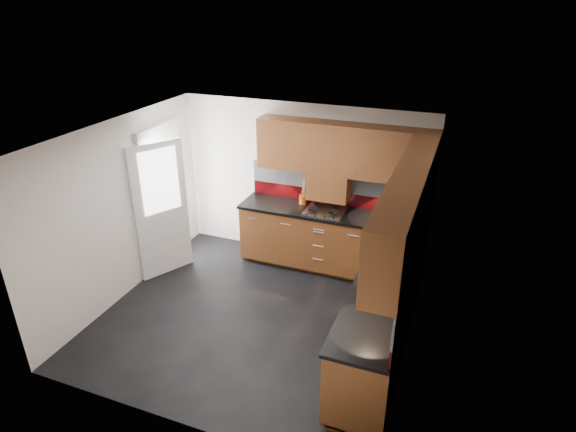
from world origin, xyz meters
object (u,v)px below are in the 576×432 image
at_px(utensil_pot, 303,198).
at_px(toaster, 419,216).
at_px(food_processor, 393,255).
at_px(gas_hob, 325,211).

height_order(utensil_pot, toaster, utensil_pot).
bearing_deg(toaster, food_processor, -96.43).
relative_size(gas_hob, food_processor, 2.02).
bearing_deg(utensil_pot, food_processor, -39.76).
bearing_deg(food_processor, utensil_pot, 140.24).
relative_size(utensil_pot, food_processor, 1.48).
distance_m(utensil_pot, toaster, 1.69).
xyz_separation_m(gas_hob, toaster, (1.30, 0.11, 0.08)).
distance_m(utensil_pot, food_processor, 2.01).
xyz_separation_m(gas_hob, utensil_pot, (-0.39, 0.16, 0.08)).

